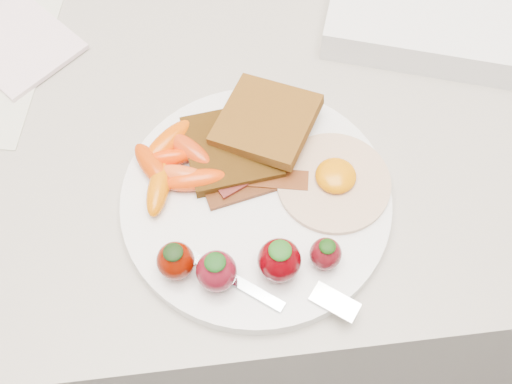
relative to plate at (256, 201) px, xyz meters
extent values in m
cube|color=gray|center=(0.00, 0.14, -0.46)|extent=(2.00, 0.60, 0.90)
cylinder|color=white|center=(0.00, 0.00, 0.00)|extent=(0.27, 0.27, 0.02)
cube|color=black|center=(-0.02, 0.06, 0.02)|extent=(0.10, 0.10, 0.01)
cube|color=#431D04|center=(0.02, 0.08, 0.03)|extent=(0.13, 0.13, 0.02)
cylinder|color=beige|center=(0.08, 0.01, 0.01)|extent=(0.15, 0.15, 0.01)
ellipsoid|color=#D47200|center=(0.08, 0.01, 0.02)|extent=(0.05, 0.05, 0.02)
cube|color=#3C1204|center=(-0.01, 0.01, 0.01)|extent=(0.09, 0.04, 0.00)
cube|color=#34170C|center=(0.01, 0.02, 0.01)|extent=(0.09, 0.04, 0.00)
cube|color=black|center=(0.00, 0.03, 0.02)|extent=(0.09, 0.06, 0.00)
ellipsoid|color=#E73300|center=(-0.08, 0.05, 0.02)|extent=(0.05, 0.02, 0.02)
ellipsoid|color=#E3511A|center=(-0.07, 0.03, 0.02)|extent=(0.06, 0.04, 0.02)
ellipsoid|color=#CF6100|center=(-0.09, 0.01, 0.02)|extent=(0.03, 0.06, 0.02)
ellipsoid|color=#C3340A|center=(-0.06, 0.06, 0.02)|extent=(0.06, 0.06, 0.02)
ellipsoid|color=#D64A00|center=(-0.08, 0.07, 0.02)|extent=(0.06, 0.06, 0.02)
ellipsoid|color=#DF3A04|center=(-0.06, 0.02, 0.02)|extent=(0.06, 0.02, 0.02)
ellipsoid|color=#C33602|center=(-0.10, 0.04, 0.02)|extent=(0.05, 0.07, 0.02)
ellipsoid|color=#5B0B00|center=(-0.08, -0.07, 0.03)|extent=(0.04, 0.04, 0.04)
ellipsoid|color=black|center=(-0.08, -0.07, 0.05)|extent=(0.02, 0.02, 0.01)
ellipsoid|color=maroon|center=(-0.05, -0.08, 0.03)|extent=(0.04, 0.04, 0.04)
ellipsoid|color=#113A0E|center=(-0.05, -0.08, 0.05)|extent=(0.02, 0.02, 0.01)
ellipsoid|color=#4F0005|center=(0.01, -0.08, 0.03)|extent=(0.04, 0.04, 0.05)
ellipsoid|color=#1A4E12|center=(0.01, -0.08, 0.05)|extent=(0.02, 0.02, 0.01)
ellipsoid|color=#510A11|center=(0.06, -0.08, 0.03)|extent=(0.03, 0.03, 0.03)
ellipsoid|color=#113409|center=(0.06, -0.08, 0.04)|extent=(0.02, 0.02, 0.01)
cube|color=silver|center=(-0.03, -0.09, 0.01)|extent=(0.09, 0.07, 0.00)
cube|color=silver|center=(0.06, -0.12, 0.01)|extent=(0.05, 0.04, 0.00)
cube|color=silver|center=(-0.26, 0.25, 0.00)|extent=(0.18, 0.19, 0.01)
camera|label=1|loc=(-0.04, -0.30, 0.57)|focal=45.00mm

